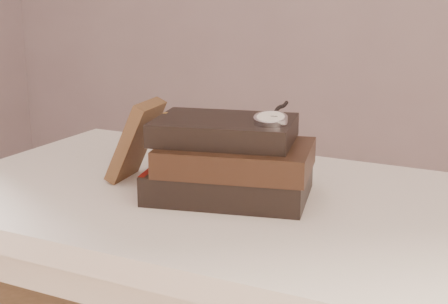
% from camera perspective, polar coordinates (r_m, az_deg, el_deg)
% --- Properties ---
extents(table, '(1.00, 0.60, 0.75)m').
position_cam_1_polar(table, '(1.17, 0.04, -7.80)').
color(table, silver).
rests_on(table, ground).
extents(book_stack, '(0.30, 0.23, 0.13)m').
position_cam_1_polar(book_stack, '(1.10, 0.54, -0.79)').
color(book_stack, black).
rests_on(book_stack, table).
extents(journal, '(0.09, 0.10, 0.15)m').
position_cam_1_polar(journal, '(1.20, -7.54, 1.00)').
color(journal, '#402918').
rests_on(journal, table).
extents(pocket_watch, '(0.07, 0.16, 0.02)m').
position_cam_1_polar(pocket_watch, '(1.06, 4.08, 2.91)').
color(pocket_watch, silver).
rests_on(pocket_watch, book_stack).
extents(eyeglasses, '(0.13, 0.15, 0.05)m').
position_cam_1_polar(eyeglasses, '(1.20, -2.87, 1.19)').
color(eyeglasses, silver).
rests_on(eyeglasses, book_stack).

